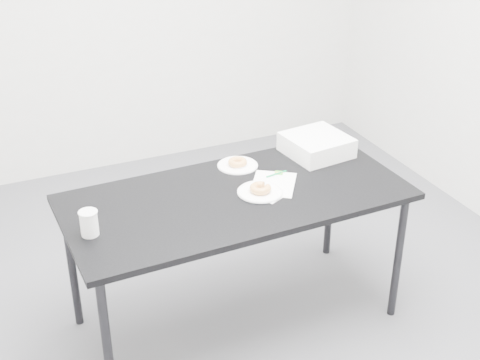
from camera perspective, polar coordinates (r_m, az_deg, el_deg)
name	(u,v)px	position (r m, az deg, el deg)	size (l,w,h in m)	color
floor	(222,308)	(3.78, -1.51, -10.89)	(4.00, 4.00, 0.00)	#505055
table	(236,205)	(3.30, -0.31, -2.12)	(1.71, 0.84, 0.77)	black
scorecard	(273,184)	(3.37, 2.87, -0.32)	(0.21, 0.27, 0.00)	white
logo_patch	(279,173)	(3.48, 3.33, 0.62)	(0.04, 0.04, 0.00)	green
pen	(276,174)	(3.46, 3.12, 0.53)	(0.01, 0.01, 0.12)	#0B8043
napkin	(269,193)	(3.29, 2.52, -1.10)	(0.16, 0.16, 0.00)	white
plate_near	(260,192)	(3.29, 1.74, -1.02)	(0.23, 0.23, 0.01)	white
donut_near	(260,188)	(3.28, 1.75, -0.70)	(0.11, 0.11, 0.04)	#DF8D46
plate_far	(238,165)	(3.55, -0.21, 1.25)	(0.22, 0.22, 0.01)	white
donut_far	(238,162)	(3.54, -0.21, 1.53)	(0.10, 0.10, 0.03)	#DF8D46
coffee_cup	(89,223)	(3.00, -12.76, -3.61)	(0.08, 0.08, 0.12)	white
cup_lid	(239,165)	(3.55, -0.12, 1.30)	(0.09, 0.09, 0.01)	white
bakery_box	(317,145)	(3.69, 6.55, 2.99)	(0.32, 0.32, 0.11)	white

